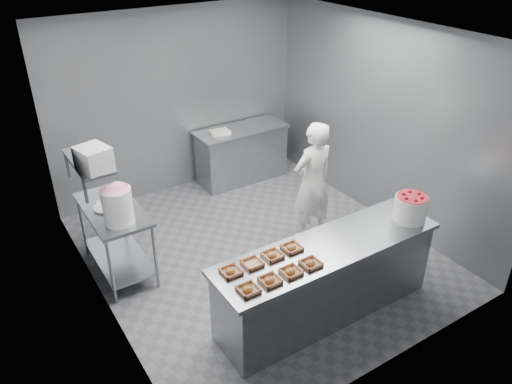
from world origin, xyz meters
The scene contains 24 objects.
floor centered at (0.00, 0.00, 0.00)m, with size 4.50×4.50×0.00m, color #4C4C51.
ceiling centered at (0.00, 0.00, 2.80)m, with size 4.50×4.50×0.00m, color white.
wall_back centered at (0.00, 2.25, 1.40)m, with size 4.00×0.04×2.80m, color slate.
wall_left centered at (-2.00, 0.00, 1.40)m, with size 0.04×4.50×2.80m, color slate.
wall_right centered at (2.00, 0.00, 1.40)m, with size 0.04×4.50×2.80m, color slate.
service_counter centered at (0.00, -1.35, 0.45)m, with size 2.60×0.70×0.90m.
prep_table centered at (-1.65, 0.60, 0.59)m, with size 0.60×1.20×0.90m.
back_counter centered at (0.90, 1.90, 0.45)m, with size 1.50×0.60×0.90m.
wall_shelf centered at (-1.82, 0.60, 1.55)m, with size 0.35×0.90×0.03m, color slate.
tray_0 centered at (-1.09, -1.51, 0.92)m, with size 0.19×0.18×0.06m.
tray_1 centered at (-0.85, -1.51, 0.92)m, with size 0.19×0.18×0.06m.
tray_2 centered at (-0.61, -1.51, 0.92)m, with size 0.19×0.18×0.06m.
tray_3 centered at (-0.37, -1.51, 0.92)m, with size 0.19×0.18×0.06m.
tray_4 centered at (-1.09, -1.19, 0.92)m, with size 0.19×0.18×0.06m.
tray_5 centered at (-0.84, -1.19, 0.92)m, with size 0.19×0.18×0.04m.
tray_6 centered at (-0.61, -1.19, 0.92)m, with size 0.19×0.18×0.06m.
tray_7 centered at (-0.37, -1.19, 0.92)m, with size 0.19×0.18×0.06m.
worker centered at (0.79, -0.07, 0.84)m, with size 0.61×0.40×1.67m, color white.
strawberry_tub centered at (1.08, -1.44, 1.06)m, with size 0.36×0.36×0.30m.
glaze_bucket centered at (-1.67, 0.25, 1.12)m, with size 0.35×0.33×0.51m.
bucket_lid centered at (-1.70, 0.63, 0.91)m, with size 0.31×0.31×0.02m, color white.
rag centered at (-1.71, 0.76, 0.91)m, with size 0.15×0.13×0.02m, color #CCB28C.
appliance centered at (-1.82, 0.33, 1.69)m, with size 0.29×0.33×0.25m, color gray.
paper_stack centered at (0.51, 1.90, 0.92)m, with size 0.30×0.22×0.05m, color silver.
Camera 1 is at (-2.92, -4.51, 3.90)m, focal length 35.00 mm.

